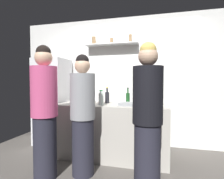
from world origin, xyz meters
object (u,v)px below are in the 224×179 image
baking_pan (130,104)px  wine_bottle_amber_glass (159,100)px  wine_bottle_pale_glass (91,96)px  person_blonde (147,119)px  wine_bottle_green_glass (128,97)px  person_pink_top (45,113)px  utensil_holder (147,103)px  refrigerator (53,101)px  wine_bottle_dark_glass (107,97)px  water_bottle_plastic (101,98)px  person_grey_hoodie (83,116)px

baking_pan → wine_bottle_amber_glass: bearing=-11.1°
wine_bottle_pale_glass → person_blonde: bearing=-42.7°
wine_bottle_green_glass → wine_bottle_amber_glass: 0.67m
baking_pan → wine_bottle_green_glass: size_ratio=1.22×
wine_bottle_pale_glass → person_pink_top: person_pink_top is taller
utensil_holder → refrigerator: bearing=165.1°
wine_bottle_dark_glass → water_bottle_plastic: (-0.03, -0.28, 0.00)m
wine_bottle_amber_glass → wine_bottle_dark_glass: bearing=160.1°
wine_bottle_dark_glass → water_bottle_plastic: bearing=-95.2°
refrigerator → person_grey_hoodie: refrigerator is taller
person_blonde → refrigerator: bearing=-28.9°
wine_bottle_dark_glass → water_bottle_plastic: size_ratio=1.15×
baking_pan → water_bottle_plastic: size_ratio=1.37×
person_blonde → water_bottle_plastic: bearing=-40.1°
refrigerator → person_grey_hoodie: 1.53m
person_grey_hoodie → baking_pan: bearing=133.5°
refrigerator → wine_bottle_dark_glass: size_ratio=6.17×
utensil_holder → person_grey_hoodie: person_grey_hoodie is taller
person_blonde → person_grey_hoodie: bearing=-10.5°
utensil_holder → water_bottle_plastic: (-0.75, 0.02, 0.05)m
wine_bottle_dark_glass → wine_bottle_green_glass: 0.37m
utensil_holder → wine_bottle_amber_glass: wine_bottle_amber_glass is taller
refrigerator → baking_pan: 1.77m
wine_bottle_dark_glass → wine_bottle_amber_glass: 0.95m
person_pink_top → wine_bottle_amber_glass: bearing=-98.5°
wine_bottle_dark_glass → person_pink_top: (-0.58, -1.00, -0.13)m
utensil_holder → water_bottle_plastic: 0.75m
wine_bottle_dark_glass → person_pink_top: size_ratio=0.16×
wine_bottle_amber_glass → person_grey_hoodie: (-1.02, -0.47, -0.20)m
refrigerator → person_blonde: 2.36m
baking_pan → wine_bottle_dark_glass: size_ratio=1.19×
refrigerator → person_blonde: refrigerator is taller
baking_pan → wine_bottle_dark_glass: 0.51m
refrigerator → wine_bottle_dark_glass: bearing=-10.5°
wine_bottle_dark_glass → person_blonde: person_blonde is taller
wine_bottle_dark_glass → wine_bottle_amber_glass: wine_bottle_amber_glass is taller
refrigerator → wine_bottle_dark_glass: refrigerator is taller
refrigerator → utensil_holder: size_ratio=7.82×
wine_bottle_amber_glass → person_grey_hoodie: person_grey_hoodie is taller
utensil_holder → baking_pan: bearing=168.5°
water_bottle_plastic → person_blonde: 1.08m
person_grey_hoodie → person_pink_top: bearing=-66.7°
baking_pan → person_grey_hoodie: bearing=-135.5°
utensil_holder → wine_bottle_dark_glass: (-0.72, 0.29, 0.05)m
refrigerator → person_blonde: (2.02, -1.23, -0.02)m
wine_bottle_amber_glass → refrigerator: bearing=165.5°
wine_bottle_amber_glass → person_blonde: 0.71m
utensil_holder → wine_bottle_green_glass: size_ratio=0.81×
baking_pan → wine_bottle_amber_glass: wine_bottle_amber_glass is taller
wine_bottle_green_glass → person_grey_hoodie: 1.01m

